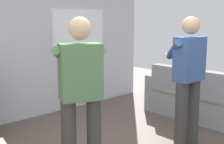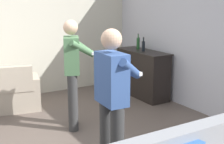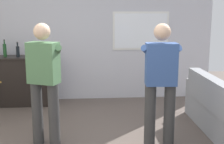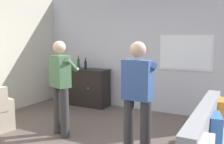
{
  "view_description": "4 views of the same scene",
  "coord_description": "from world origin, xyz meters",
  "px_view_note": "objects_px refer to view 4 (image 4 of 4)",
  "views": [
    {
      "loc": [
        -2.35,
        -1.98,
        1.69
      ],
      "look_at": [
        0.2,
        0.74,
        1.01
      ],
      "focal_mm": 50.0,
      "sensor_mm": 36.0,
      "label": 1
    },
    {
      "loc": [
        3.72,
        -1.46,
        1.96
      ],
      "look_at": [
        0.17,
        0.66,
        1.0
      ],
      "focal_mm": 50.0,
      "sensor_mm": 36.0,
      "label": 2
    },
    {
      "loc": [
        0.05,
        -3.75,
        1.86
      ],
      "look_at": [
        0.38,
        0.61,
        0.97
      ],
      "focal_mm": 50.0,
      "sensor_mm": 36.0,
      "label": 3
    },
    {
      "loc": [
        2.26,
        -2.98,
        1.71
      ],
      "look_at": [
        0.21,
        0.88,
        1.13
      ],
      "focal_mm": 40.0,
      "sensor_mm": 36.0,
      "label": 4
    }
  ],
  "objects_px": {
    "bottle_wine_green": "(79,63)",
    "person_standing_right": "(138,95)",
    "bottle_liquor_amber": "(86,64)",
    "sideboard_cabinet": "(85,87)"
  },
  "relations": [
    {
      "from": "bottle_wine_green",
      "to": "person_standing_right",
      "type": "distance_m",
      "value": 3.33
    },
    {
      "from": "sideboard_cabinet",
      "to": "bottle_liquor_amber",
      "type": "height_order",
      "value": "bottle_liquor_amber"
    },
    {
      "from": "sideboard_cabinet",
      "to": "bottle_wine_green",
      "type": "height_order",
      "value": "bottle_wine_green"
    },
    {
      "from": "bottle_liquor_amber",
      "to": "person_standing_right",
      "type": "xyz_separation_m",
      "value": [
        2.28,
        -2.1,
        -0.13
      ]
    },
    {
      "from": "person_standing_right",
      "to": "sideboard_cabinet",
      "type": "bearing_deg",
      "value": 137.66
    },
    {
      "from": "bottle_wine_green",
      "to": "bottle_liquor_amber",
      "type": "bearing_deg",
      "value": -11.55
    },
    {
      "from": "bottle_wine_green",
      "to": "person_standing_right",
      "type": "xyz_separation_m",
      "value": [
        2.54,
        -2.15,
        -0.15
      ]
    },
    {
      "from": "sideboard_cabinet",
      "to": "bottle_wine_green",
      "type": "bearing_deg",
      "value": 173.46
    },
    {
      "from": "bottle_wine_green",
      "to": "sideboard_cabinet",
      "type": "bearing_deg",
      "value": -6.54
    },
    {
      "from": "bottle_liquor_amber",
      "to": "person_standing_right",
      "type": "bearing_deg",
      "value": -42.56
    },
    {
      "from": "sideboard_cabinet",
      "to": "person_standing_right",
      "type": "bearing_deg",
      "value": -42.34
    },
    {
      "from": "sideboard_cabinet",
      "to": "bottle_liquor_amber",
      "type": "relative_size",
      "value": 4.6
    },
    {
      "from": "bottle_wine_green",
      "to": "bottle_liquor_amber",
      "type": "height_order",
      "value": "bottle_wine_green"
    },
    {
      "from": "bottle_wine_green",
      "to": "bottle_liquor_amber",
      "type": "distance_m",
      "value": 0.26
    },
    {
      "from": "sideboard_cabinet",
      "to": "person_standing_right",
      "type": "height_order",
      "value": "person_standing_right"
    }
  ]
}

